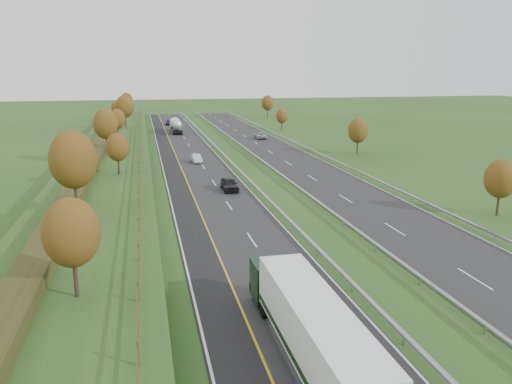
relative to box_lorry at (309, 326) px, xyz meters
The scene contains 19 objects.
ground 52.57m from the box_lorry, 81.04° to the left, with size 400.00×400.00×0.00m, color #284C1B.
near_carriageway 56.92m from the box_lorry, 89.82° to the left, with size 10.50×200.00×0.04m, color #242427.
far_carriageway 59.32m from the box_lorry, 73.66° to the left, with size 10.50×200.00×0.04m, color #242427.
hard_shoulder 57.04m from the box_lorry, 93.59° to the left, with size 3.00×200.00×0.04m, color black.
lane_markings 57.18m from the box_lorry, 83.39° to the left, with size 26.75×200.00×0.01m.
embankment_left 58.32m from the box_lorry, 102.70° to the left, with size 12.00×200.00×2.00m, color #284C1B.
hedge_left 58.78m from the box_lorry, 104.61° to the left, with size 2.20×180.00×1.10m, color #2C3314.
fence_left 57.08m from the box_lorry, 98.38° to the left, with size 0.12×189.06×1.20m.
median_barrier_near 57.21m from the box_lorry, 84.10° to the left, with size 0.32×200.00×0.71m.
median_barrier_far 57.95m from the box_lorry, 79.08° to the left, with size 0.32×200.00×0.71m.
outer_barrier_far 61.18m from the box_lorry, 68.44° to the left, with size 0.32×200.00×0.71m.
trees_left 55.09m from the box_lorry, 103.11° to the left, with size 6.64×164.30×7.66m.
trees_far 91.18m from the box_lorry, 70.80° to the left, with size 8.45×118.60×7.12m.
box_lorry is the anchor object (origin of this frame).
road_tanker 102.46m from the box_lorry, 89.78° to the left, with size 2.40×11.22×3.46m.
car_dark_near 39.34m from the box_lorry, 85.99° to the left, with size 1.89×4.69×1.60m, color black.
car_silver_mid 59.93m from the box_lorry, 89.26° to the left, with size 1.42×4.09×1.35m, color silver.
car_small_far 120.87m from the box_lorry, 90.10° to the left, with size 1.91×4.69×1.36m, color #171543.
car_oncoming 88.42m from the box_lorry, 78.29° to the left, with size 2.32×5.03×1.40m, color #BBBCC0.
Camera 1 is at (-7.77, -18.40, 14.76)m, focal length 35.00 mm.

